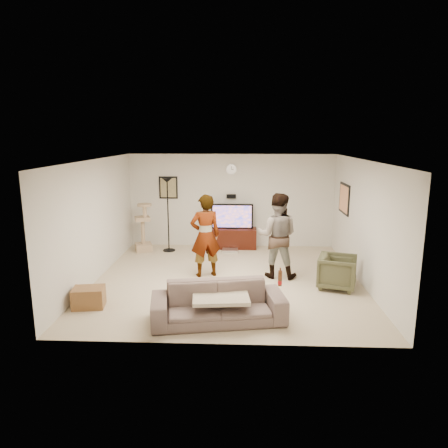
{
  "coord_description": "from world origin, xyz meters",
  "views": [
    {
      "loc": [
        0.29,
        -8.22,
        2.97
      ],
      "look_at": [
        -0.08,
        0.2,
        1.16
      ],
      "focal_mm": 32.91,
      "sensor_mm": 36.0,
      "label": 1
    }
  ],
  "objects_px": {
    "floor_lamp": "(168,215)",
    "person_right": "(277,236)",
    "tv_stand": "(232,238)",
    "armchair": "(337,272)",
    "tv": "(232,216)",
    "person_left": "(205,236)",
    "side_table": "(89,297)",
    "sofa": "(218,303)",
    "cat_tree": "(143,227)",
    "beer_bottle": "(280,278)"
  },
  "relations": [
    {
      "from": "floor_lamp",
      "to": "beer_bottle",
      "type": "xyz_separation_m",
      "value": [
        2.53,
        -4.14,
        -0.21
      ]
    },
    {
      "from": "beer_bottle",
      "to": "cat_tree",
      "type": "bearing_deg",
      "value": 127.96
    },
    {
      "from": "tv",
      "to": "person_right",
      "type": "bearing_deg",
      "value": -65.91
    },
    {
      "from": "cat_tree",
      "to": "beer_bottle",
      "type": "xyz_separation_m",
      "value": [
        3.19,
        -4.09,
        0.12
      ]
    },
    {
      "from": "floor_lamp",
      "to": "person_right",
      "type": "distance_m",
      "value": 3.27
    },
    {
      "from": "tv_stand",
      "to": "person_left",
      "type": "distance_m",
      "value": 2.41
    },
    {
      "from": "tv",
      "to": "floor_lamp",
      "type": "height_order",
      "value": "floor_lamp"
    },
    {
      "from": "cat_tree",
      "to": "beer_bottle",
      "type": "bearing_deg",
      "value": -52.04
    },
    {
      "from": "tv",
      "to": "person_left",
      "type": "xyz_separation_m",
      "value": [
        -0.51,
        -2.28,
        0.02
      ]
    },
    {
      "from": "person_left",
      "to": "side_table",
      "type": "distance_m",
      "value": 2.7
    },
    {
      "from": "sofa",
      "to": "beer_bottle",
      "type": "xyz_separation_m",
      "value": [
        0.99,
        0.0,
        0.44
      ]
    },
    {
      "from": "floor_lamp",
      "to": "armchair",
      "type": "bearing_deg",
      "value": -33.56
    },
    {
      "from": "person_left",
      "to": "cat_tree",
      "type": "bearing_deg",
      "value": -64.85
    },
    {
      "from": "tv",
      "to": "beer_bottle",
      "type": "distance_m",
      "value": 4.58
    },
    {
      "from": "cat_tree",
      "to": "beer_bottle",
      "type": "relative_size",
      "value": 5.09
    },
    {
      "from": "tv",
      "to": "side_table",
      "type": "relative_size",
      "value": 2.08
    },
    {
      "from": "floor_lamp",
      "to": "side_table",
      "type": "distance_m",
      "value": 3.83
    },
    {
      "from": "tv",
      "to": "person_left",
      "type": "distance_m",
      "value": 2.33
    },
    {
      "from": "floor_lamp",
      "to": "person_right",
      "type": "bearing_deg",
      "value": -35.48
    },
    {
      "from": "cat_tree",
      "to": "person_right",
      "type": "xyz_separation_m",
      "value": [
        3.33,
        -1.86,
        0.27
      ]
    },
    {
      "from": "tv_stand",
      "to": "sofa",
      "type": "relative_size",
      "value": 0.61
    },
    {
      "from": "tv_stand",
      "to": "floor_lamp",
      "type": "relative_size",
      "value": 0.68
    },
    {
      "from": "cat_tree",
      "to": "armchair",
      "type": "relative_size",
      "value": 1.75
    },
    {
      "from": "tv_stand",
      "to": "floor_lamp",
      "type": "height_order",
      "value": "floor_lamp"
    },
    {
      "from": "cat_tree",
      "to": "beer_bottle",
      "type": "distance_m",
      "value": 5.19
    },
    {
      "from": "person_left",
      "to": "person_right",
      "type": "bearing_deg",
      "value": 161.9
    },
    {
      "from": "tv_stand",
      "to": "person_left",
      "type": "relative_size",
      "value": 0.73
    },
    {
      "from": "beer_bottle",
      "to": "armchair",
      "type": "distance_m",
      "value": 2.1
    },
    {
      "from": "beer_bottle",
      "to": "armchair",
      "type": "bearing_deg",
      "value": 51.3
    },
    {
      "from": "cat_tree",
      "to": "armchair",
      "type": "bearing_deg",
      "value": -29.05
    },
    {
      "from": "tv",
      "to": "person_right",
      "type": "relative_size",
      "value": 0.62
    },
    {
      "from": "person_left",
      "to": "person_right",
      "type": "distance_m",
      "value": 1.52
    },
    {
      "from": "tv_stand",
      "to": "beer_bottle",
      "type": "xyz_separation_m",
      "value": [
        0.88,
        -4.5,
        0.48
      ]
    },
    {
      "from": "floor_lamp",
      "to": "person_left",
      "type": "xyz_separation_m",
      "value": [
        1.14,
        -1.92,
        -0.07
      ]
    },
    {
      "from": "floor_lamp",
      "to": "sofa",
      "type": "relative_size",
      "value": 0.89
    },
    {
      "from": "beer_bottle",
      "to": "floor_lamp",
      "type": "bearing_deg",
      "value": 121.44
    },
    {
      "from": "beer_bottle",
      "to": "side_table",
      "type": "bearing_deg",
      "value": 172.0
    },
    {
      "from": "person_left",
      "to": "sofa",
      "type": "xyz_separation_m",
      "value": [
        0.4,
        -2.22,
        -0.58
      ]
    },
    {
      "from": "person_right",
      "to": "beer_bottle",
      "type": "height_order",
      "value": "person_right"
    },
    {
      "from": "tv_stand",
      "to": "person_right",
      "type": "height_order",
      "value": "person_right"
    },
    {
      "from": "floor_lamp",
      "to": "cat_tree",
      "type": "distance_m",
      "value": 0.74
    },
    {
      "from": "cat_tree",
      "to": "sofa",
      "type": "height_order",
      "value": "cat_tree"
    },
    {
      "from": "person_left",
      "to": "side_table",
      "type": "xyz_separation_m",
      "value": [
        -1.92,
        -1.75,
        -0.71
      ]
    },
    {
      "from": "tv_stand",
      "to": "sofa",
      "type": "height_order",
      "value": "sofa"
    },
    {
      "from": "person_right",
      "to": "sofa",
      "type": "height_order",
      "value": "person_right"
    },
    {
      "from": "armchair",
      "to": "side_table",
      "type": "height_order",
      "value": "armchair"
    },
    {
      "from": "tv_stand",
      "to": "side_table",
      "type": "height_order",
      "value": "tv_stand"
    },
    {
      "from": "sofa",
      "to": "armchair",
      "type": "bearing_deg",
      "value": 25.25
    },
    {
      "from": "beer_bottle",
      "to": "tv",
      "type": "bearing_deg",
      "value": 101.02
    },
    {
      "from": "floor_lamp",
      "to": "sofa",
      "type": "height_order",
      "value": "floor_lamp"
    }
  ]
}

